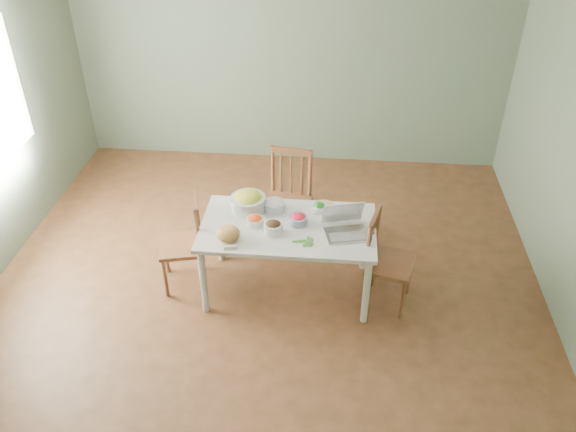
# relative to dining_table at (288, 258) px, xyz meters

# --- Properties ---
(floor) EXTENTS (5.00, 5.00, 0.00)m
(floor) POSITION_rel_dining_table_xyz_m (-0.20, -0.03, -0.35)
(floor) COLOR #432814
(floor) RESTS_ON ground
(wall_back) EXTENTS (5.00, 0.00, 2.70)m
(wall_back) POSITION_rel_dining_table_xyz_m (-0.20, 2.47, 1.00)
(wall_back) COLOR slate
(wall_back) RESTS_ON ground
(dining_table) EXTENTS (1.48, 0.83, 0.69)m
(dining_table) POSITION_rel_dining_table_xyz_m (0.00, 0.00, 0.00)
(dining_table) COLOR white
(dining_table) RESTS_ON floor
(chair_far) EXTENTS (0.50, 0.48, 0.98)m
(chair_far) POSITION_rel_dining_table_xyz_m (-0.08, 0.67, 0.14)
(chair_far) COLOR #582D16
(chair_far) RESTS_ON floor
(chair_left) EXTENTS (0.45, 0.47, 0.88)m
(chair_left) POSITION_rel_dining_table_xyz_m (-0.95, -0.00, 0.09)
(chair_left) COLOR #582D16
(chair_left) RESTS_ON floor
(chair_right) EXTENTS (0.46, 0.47, 0.89)m
(chair_right) POSITION_rel_dining_table_xyz_m (0.88, -0.09, 0.10)
(chair_right) COLOR #582D16
(chair_right) RESTS_ON floor
(bread_boule) EXTENTS (0.24, 0.24, 0.12)m
(bread_boule) POSITION_rel_dining_table_xyz_m (-0.47, -0.24, 0.41)
(bread_boule) COLOR olive
(bread_boule) RESTS_ON dining_table
(butter_stick) EXTENTS (0.10, 0.05, 0.03)m
(butter_stick) POSITION_rel_dining_table_xyz_m (-0.43, -0.36, 0.36)
(butter_stick) COLOR beige
(butter_stick) RESTS_ON dining_table
(bowl_squash) EXTENTS (0.32, 0.32, 0.18)m
(bowl_squash) POSITION_rel_dining_table_xyz_m (-0.37, 0.21, 0.44)
(bowl_squash) COLOR gold
(bowl_squash) RESTS_ON dining_table
(bowl_carrot) EXTENTS (0.17, 0.17, 0.08)m
(bowl_carrot) POSITION_rel_dining_table_xyz_m (-0.28, -0.01, 0.39)
(bowl_carrot) COLOR #F3561D
(bowl_carrot) RESTS_ON dining_table
(bowl_onion) EXTENTS (0.23, 0.23, 0.10)m
(bowl_onion) POSITION_rel_dining_table_xyz_m (-0.15, 0.23, 0.40)
(bowl_onion) COLOR silver
(bowl_onion) RESTS_ON dining_table
(bowl_mushroom) EXTENTS (0.19, 0.19, 0.10)m
(bowl_mushroom) POSITION_rel_dining_table_xyz_m (-0.11, -0.10, 0.40)
(bowl_mushroom) COLOR black
(bowl_mushroom) RESTS_ON dining_table
(bowl_redpep) EXTENTS (0.21, 0.21, 0.09)m
(bowl_redpep) POSITION_rel_dining_table_xyz_m (0.08, 0.04, 0.39)
(bowl_redpep) COLOR red
(bowl_redpep) RESTS_ON dining_table
(bowl_broccoli) EXTENTS (0.16, 0.16, 0.08)m
(bowl_broccoli) POSITION_rel_dining_table_xyz_m (0.25, 0.24, 0.39)
(bowl_broccoli) COLOR #174117
(bowl_broccoli) RESTS_ON dining_table
(flatbread) EXTENTS (0.27, 0.27, 0.02)m
(flatbread) POSITION_rel_dining_table_xyz_m (0.29, 0.30, 0.36)
(flatbread) COLOR tan
(flatbread) RESTS_ON dining_table
(basil_bunch) EXTENTS (0.19, 0.19, 0.02)m
(basil_bunch) POSITION_rel_dining_table_xyz_m (0.14, -0.22, 0.36)
(basil_bunch) COLOR #35822C
(basil_bunch) RESTS_ON dining_table
(laptop) EXTENTS (0.41, 0.39, 0.23)m
(laptop) POSITION_rel_dining_table_xyz_m (0.49, -0.09, 0.46)
(laptop) COLOR silver
(laptop) RESTS_ON dining_table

